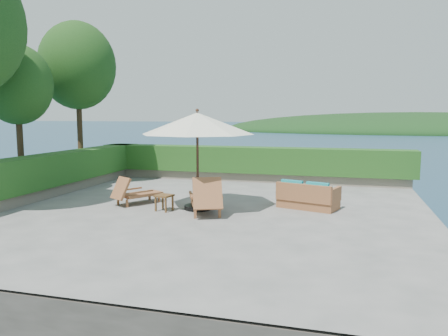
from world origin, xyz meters
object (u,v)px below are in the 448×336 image
(lounge_left, at_px, (135,192))
(side_table, at_px, (164,198))
(wicker_loveseat, at_px, (307,198))
(patio_umbrella, at_px, (197,125))
(lounge_right, at_px, (206,197))

(lounge_left, distance_m, side_table, 1.33)
(wicker_loveseat, bearing_deg, lounge_left, -153.85)
(lounge_left, relative_size, side_table, 3.12)
(patio_umbrella, xyz_separation_m, wicker_loveseat, (2.93, 0.94, -2.05))
(lounge_left, bearing_deg, wicker_loveseat, 40.53)
(lounge_left, height_order, lounge_right, lounge_right)
(side_table, height_order, wicker_loveseat, wicker_loveseat)
(lounge_right, height_order, side_table, lounge_right)
(patio_umbrella, xyz_separation_m, side_table, (-0.83, -0.44, -1.99))
(side_table, relative_size, wicker_loveseat, 0.28)
(side_table, bearing_deg, patio_umbrella, 27.89)
(lounge_left, distance_m, lounge_right, 2.46)
(side_table, distance_m, wicker_loveseat, 4.00)
(patio_umbrella, relative_size, side_table, 7.10)
(side_table, bearing_deg, lounge_left, 153.52)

